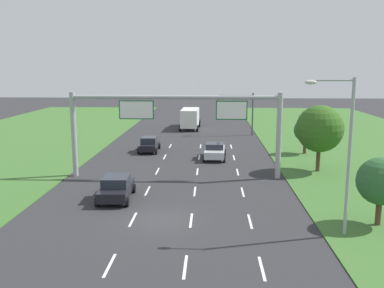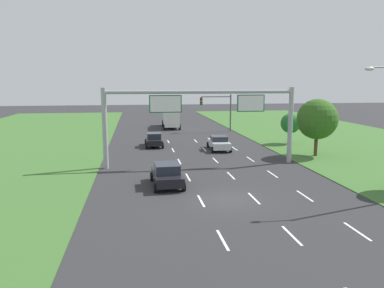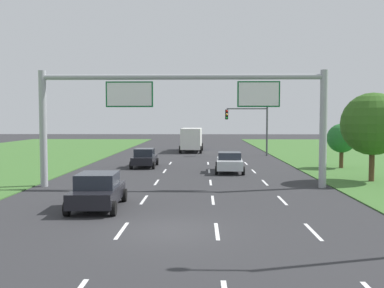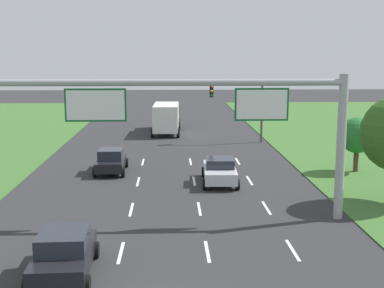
% 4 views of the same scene
% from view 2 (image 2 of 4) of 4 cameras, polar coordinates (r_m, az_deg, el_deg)
% --- Properties ---
extents(ground_plane, '(200.00, 200.00, 0.00)m').
position_cam_2_polar(ground_plane, '(24.44, 5.48, -8.43)').
color(ground_plane, '#2D2D30').
extents(lane_dashes_inner_left, '(0.14, 44.40, 0.01)m').
position_cam_2_polar(lane_dashes_inner_left, '(26.92, 0.28, -6.68)').
color(lane_dashes_inner_left, white).
rests_on(lane_dashes_inner_left, ground_plane).
extents(lane_dashes_inner_right, '(0.14, 44.40, 0.01)m').
position_cam_2_polar(lane_dashes_inner_right, '(27.65, 7.51, -6.32)').
color(lane_dashes_inner_right, white).
rests_on(lane_dashes_inner_right, ground_plane).
extents(lane_dashes_slip, '(0.14, 44.40, 0.01)m').
position_cam_2_polar(lane_dashes_slip, '(28.80, 14.25, -5.90)').
color(lane_dashes_slip, white).
rests_on(lane_dashes_slip, ground_plane).
extents(car_near_red, '(2.33, 4.51, 1.55)m').
position_cam_2_polar(car_near_red, '(41.55, 4.12, 0.18)').
color(car_near_red, silver).
rests_on(car_near_red, ground_plane).
extents(car_lead_silver, '(2.32, 4.33, 1.63)m').
position_cam_2_polar(car_lead_silver, '(27.37, -3.84, -4.65)').
color(car_lead_silver, black).
rests_on(car_lead_silver, ground_plane).
extents(car_mid_lane, '(2.06, 4.16, 1.60)m').
position_cam_2_polar(car_mid_lane, '(43.84, -5.82, 0.65)').
color(car_mid_lane, black).
rests_on(car_mid_lane, ground_plane).
extents(box_truck, '(2.87, 8.09, 2.95)m').
position_cam_2_polar(box_truck, '(61.57, -3.27, 4.03)').
color(box_truck, navy).
rests_on(box_truck, ground_plane).
extents(sign_gantry, '(17.24, 0.44, 7.00)m').
position_cam_2_polar(sign_gantry, '(33.28, 1.54, 4.97)').
color(sign_gantry, '#9EA0A5').
rests_on(sign_gantry, ground_plane).
extents(traffic_light_mast, '(4.76, 0.49, 5.60)m').
position_cam_2_polar(traffic_light_mast, '(56.38, 4.00, 5.80)').
color(traffic_light_mast, '#47494F').
rests_on(traffic_light_mast, ground_plane).
extents(roadside_tree_mid, '(4.05, 4.05, 5.81)m').
position_cam_2_polar(roadside_tree_mid, '(39.53, 18.55, 3.60)').
color(roadside_tree_mid, '#513823').
rests_on(roadside_tree_mid, ground_plane).
extents(roadside_tree_far, '(2.40, 2.40, 3.73)m').
position_cam_2_polar(roadside_tree_far, '(46.68, 14.80, 3.05)').
color(roadside_tree_far, '#513823').
rests_on(roadside_tree_far, ground_plane).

